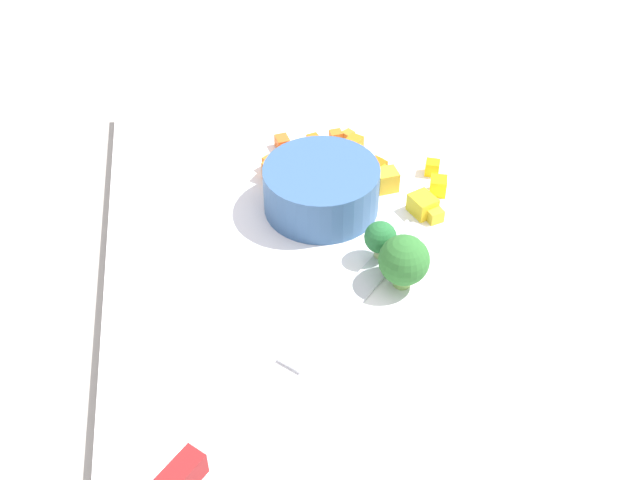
{
  "coord_description": "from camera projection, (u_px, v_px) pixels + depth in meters",
  "views": [
    {
      "loc": [
        -0.45,
        0.08,
        0.43
      ],
      "look_at": [
        0.0,
        0.0,
        0.02
      ],
      "focal_mm": 42.19,
      "sensor_mm": 36.0,
      "label": 1
    }
  ],
  "objects": [
    {
      "name": "carrot_dice_9",
      "position": [
        275.0,
        168.0,
        0.69
      ],
      "size": [
        0.03,
        0.02,
        0.02
      ],
      "primitive_type": "cube",
      "rotation": [
        0.0,
        0.0,
        0.91
      ],
      "color": "orange",
      "rests_on": "cutting_board"
    },
    {
      "name": "pepper_dice_2",
      "position": [
        432.0,
        168.0,
        0.7
      ],
      "size": [
        0.02,
        0.02,
        0.01
      ],
      "primitive_type": "cube",
      "rotation": [
        0.0,
        0.0,
        1.19
      ],
      "color": "yellow",
      "rests_on": "cutting_board"
    },
    {
      "name": "carrot_dice_2",
      "position": [
        376.0,
        168.0,
        0.7
      ],
      "size": [
        0.02,
        0.02,
        0.01
      ],
      "primitive_type": "cube",
      "rotation": [
        0.0,
        0.0,
        0.66
      ],
      "color": "orange",
      "rests_on": "cutting_board"
    },
    {
      "name": "pepper_dice_5",
      "position": [
        434.0,
        215.0,
        0.65
      ],
      "size": [
        0.02,
        0.02,
        0.01
      ],
      "primitive_type": "cube",
      "rotation": [
        0.0,
        0.0,
        0.28
      ],
      "color": "yellow",
      "rests_on": "cutting_board"
    },
    {
      "name": "pepper_dice_4",
      "position": [
        377.0,
        169.0,
        0.7
      ],
      "size": [
        0.01,
        0.01,
        0.01
      ],
      "primitive_type": "cube",
      "rotation": [
        0.0,
        0.0,
        1.51
      ],
      "color": "yellow",
      "rests_on": "cutting_board"
    },
    {
      "name": "pepper_dice_0",
      "position": [
        355.0,
        155.0,
        0.71
      ],
      "size": [
        0.01,
        0.02,
        0.01
      ],
      "primitive_type": "cube",
      "rotation": [
        0.0,
        0.0,
        0.08
      ],
      "color": "yellow",
      "rests_on": "cutting_board"
    },
    {
      "name": "pepper_dice_3",
      "position": [
        438.0,
        186.0,
        0.67
      ],
      "size": [
        0.02,
        0.02,
        0.02
      ],
      "primitive_type": "cube",
      "rotation": [
        0.0,
        0.0,
        1.25
      ],
      "color": "yellow",
      "rests_on": "cutting_board"
    },
    {
      "name": "carrot_dice_1",
      "position": [
        336.0,
        135.0,
        0.74
      ],
      "size": [
        0.01,
        0.01,
        0.01
      ],
      "primitive_type": "cube",
      "rotation": [
        0.0,
        0.0,
        0.13
      ],
      "color": "orange",
      "rests_on": "cutting_board"
    },
    {
      "name": "ground_plane",
      "position": [
        320.0,
        259.0,
        0.63
      ],
      "size": [
        4.0,
        4.0,
        0.0
      ],
      "primitive_type": "plane",
      "color": "#9A968C"
    },
    {
      "name": "broccoli_floret_0",
      "position": [
        380.0,
        238.0,
        0.6
      ],
      "size": [
        0.03,
        0.03,
        0.04
      ],
      "color": "#94AD6D",
      "rests_on": "cutting_board"
    },
    {
      "name": "carrot_dice_4",
      "position": [
        274.0,
        163.0,
        0.7
      ],
      "size": [
        0.02,
        0.02,
        0.01
      ],
      "primitive_type": "cube",
      "rotation": [
        0.0,
        0.0,
        2.19
      ],
      "color": "orange",
      "rests_on": "cutting_board"
    },
    {
      "name": "carrot_dice_7",
      "position": [
        354.0,
        145.0,
        0.72
      ],
      "size": [
        0.02,
        0.02,
        0.02
      ],
      "primitive_type": "cube",
      "rotation": [
        0.0,
        0.0,
        2.43
      ],
      "color": "orange",
      "rests_on": "cutting_board"
    },
    {
      "name": "carrot_dice_5",
      "position": [
        300.0,
        150.0,
        0.72
      ],
      "size": [
        0.01,
        0.01,
        0.01
      ],
      "primitive_type": "cube",
      "rotation": [
        0.0,
        0.0,
        0.08
      ],
      "color": "orange",
      "rests_on": "cutting_board"
    },
    {
      "name": "pepper_dice_6",
      "position": [
        387.0,
        180.0,
        0.68
      ],
      "size": [
        0.02,
        0.02,
        0.02
      ],
      "primitive_type": "cube",
      "rotation": [
        0.0,
        0.0,
        0.13
      ],
      "color": "yellow",
      "rests_on": "cutting_board"
    },
    {
      "name": "chef_knife",
      "position": [
        256.0,
        398.0,
        0.5
      ],
      "size": [
        0.26,
        0.25,
        0.02
      ],
      "rotation": [
        0.0,
        0.0,
        5.51
      ],
      "color": "silver",
      "rests_on": "cutting_board"
    },
    {
      "name": "carrot_dice_10",
      "position": [
        282.0,
        143.0,
        0.73
      ],
      "size": [
        0.02,
        0.01,
        0.01
      ],
      "primitive_type": "cube",
      "rotation": [
        0.0,
        0.0,
        0.17
      ],
      "color": "orange",
      "rests_on": "cutting_board"
    },
    {
      "name": "broccoli_floret_1",
      "position": [
        404.0,
        261.0,
        0.58
      ],
      "size": [
        0.04,
        0.04,
        0.05
      ],
      "color": "#7FB354",
      "rests_on": "cutting_board"
    },
    {
      "name": "carrot_dice_3",
      "position": [
        314.0,
        141.0,
        0.73
      ],
      "size": [
        0.01,
        0.01,
        0.01
      ],
      "primitive_type": "cube",
      "rotation": [
        0.0,
        0.0,
        0.27
      ],
      "color": "orange",
      "rests_on": "cutting_board"
    },
    {
      "name": "prep_bowl",
      "position": [
        321.0,
        188.0,
        0.65
      ],
      "size": [
        0.1,
        0.1,
        0.04
      ],
      "primitive_type": "cylinder",
      "color": "#395F8E",
      "rests_on": "cutting_board"
    },
    {
      "name": "pepper_dice_1",
      "position": [
        423.0,
        205.0,
        0.65
      ],
      "size": [
        0.03,
        0.03,
        0.02
      ],
      "primitive_type": "cube",
      "rotation": [
        0.0,
        0.0,
        0.38
      ],
      "color": "yellow",
      "rests_on": "cutting_board"
    },
    {
      "name": "cutting_board",
      "position": [
        320.0,
        254.0,
        0.63
      ],
      "size": [
        0.49,
        0.35,
        0.01
      ],
      "primitive_type": "cube",
      "color": "white",
      "rests_on": "ground_plane"
    },
    {
      "name": "carrot_dice_8",
      "position": [
        290.0,
        162.0,
        0.7
      ],
      "size": [
        0.02,
        0.02,
        0.01
      ],
      "primitive_type": "cube",
      "rotation": [
        0.0,
        0.0,
        1.01
      ],
      "color": "orange",
      "rests_on": "cutting_board"
    },
    {
      "name": "carrot_dice_6",
      "position": [
        348.0,
        135.0,
        0.74
      ],
      "size": [
        0.01,
        0.01,
        0.01
      ],
      "primitive_type": "cube",
      "rotation": [
        0.0,
        0.0,
        0.59
      ],
      "color": "orange",
      "rests_on": "cutting_board"
    },
    {
      "name": "carrot_dice_0",
      "position": [
        339.0,
        158.0,
        0.71
      ],
      "size": [
        0.02,
        0.02,
        0.01
      ],
      "primitive_type": "cube",
      "rotation": [
        0.0,
        0.0,
        2.54
      ],
      "color": "orange",
      "rests_on": "cutting_board"
    }
  ]
}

